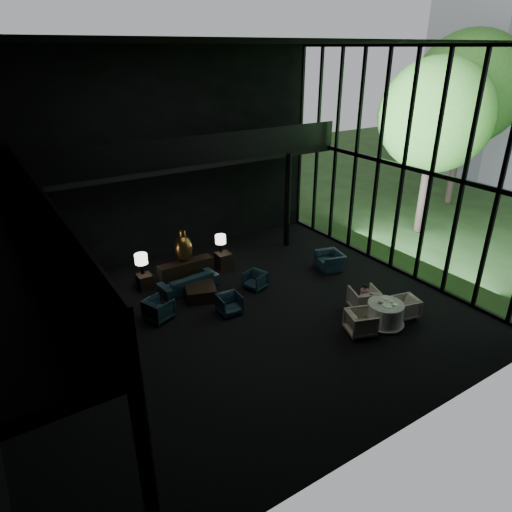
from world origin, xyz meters
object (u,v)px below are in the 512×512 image
table_lamp_right (221,240)px  lounge_armchair_east (255,280)px  child (365,292)px  side_table_right (223,260)px  side_table_left (145,282)px  lounge_armchair_west (159,308)px  dining_table (385,316)px  lounge_armchair_south (229,304)px  dining_chair_east (405,307)px  dining_chair_west (361,321)px  console (186,269)px  window_armchair (330,259)px  sofa (188,279)px  dining_chair_north (364,297)px  bronze_urn (183,248)px  table_lamp_left (141,260)px  coffee_table (201,292)px

table_lamp_right → lounge_armchair_east: (0.12, -2.29, -0.79)m
table_lamp_right → child: bearing=-68.2°
side_table_right → side_table_left: bearing=179.6°
lounge_armchair_west → child: 6.59m
lounge_armchair_west → dining_table: bearing=-147.4°
lounge_armchair_south → dining_chair_east: 5.63m
dining_chair_west → lounge_armchair_west: bearing=69.5°
console → window_armchair: window_armchair is taller
sofa → lounge_armchair_east: 2.37m
sofa → lounge_armchair_south: 2.21m
dining_table → lounge_armchair_east: bearing=116.7°
lounge_armchair_east → table_lamp_right: bearing=164.3°
lounge_armchair_south → dining_table: 4.89m
dining_chair_north → dining_chair_west: bearing=60.9°
table_lamp_right → dining_chair_north: size_ratio=0.71×
console → window_armchair: bearing=-25.2°
sofa → dining_table: 6.78m
dining_table → dining_chair_north: (0.09, 0.98, 0.16)m
side_table_right → lounge_armchair_east: size_ratio=0.96×
side_table_right → dining_chair_west: size_ratio=0.70×
lounge_armchair_west → dining_table: lounge_armchair_west is taller
bronze_urn → table_lamp_right: bearing=3.0°
side_table_left → lounge_armchair_east: size_ratio=0.86×
side_table_left → lounge_armchair_west: lounge_armchair_west is taller
bronze_urn → table_lamp_left: bearing=178.0°
dining_table → dining_chair_north: 1.00m
table_lamp_right → dining_chair_east: (3.13, -6.48, -0.75)m
side_table_right → window_armchair: bearing=-34.5°
coffee_table → side_table_left: bearing=128.7°
child → side_table_left: bearing=-44.8°
lounge_armchair_east → coffee_table: size_ratio=0.63×
window_armchair → dining_chair_west: bearing=-16.4°
lounge_armchair_east → lounge_armchair_south: size_ratio=0.92×
side_table_right → dining_chair_west: (1.25, -6.21, 0.13)m
window_armchair → dining_chair_east: 3.95m
window_armchair → child: bearing=-8.8°
table_lamp_left → window_armchair: size_ratio=0.76×
table_lamp_left → dining_chair_east: size_ratio=1.06×
table_lamp_right → dining_chair_east: size_ratio=0.98×
bronze_urn → child: bearing=-55.0°
lounge_armchair_east → lounge_armchair_south: 1.87m
bronze_urn → lounge_armchair_east: bearing=-52.1°
bronze_urn → coffee_table: (-0.24, -1.78, -0.96)m
side_table_left → dining_table: 8.31m
console → bronze_urn: size_ratio=1.71×
table_lamp_right → coffee_table: table_lamp_right is taller
dining_chair_east → dining_chair_west: (-1.88, 0.08, 0.08)m
console → table_lamp_right: 1.79m
console → lounge_armchair_east: console is taller
side_table_left → table_lamp_left: 0.82m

